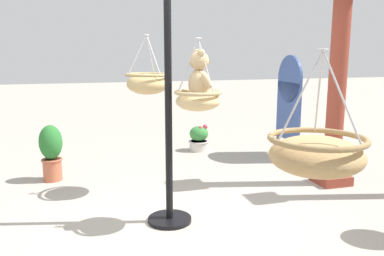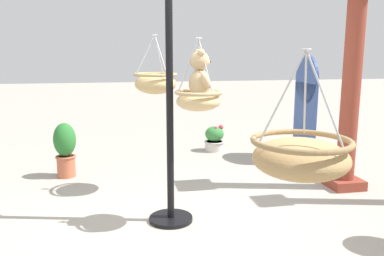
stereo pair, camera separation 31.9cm
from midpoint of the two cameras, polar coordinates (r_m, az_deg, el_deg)
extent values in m
plane|color=#A8A093|center=(3.95, 1.78, -14.29)|extent=(40.00, 40.00, 0.00)
cylinder|color=black|center=(3.78, -0.84, 3.29)|extent=(0.07, 0.07, 2.36)
cylinder|color=black|center=(4.10, -0.79, -13.04)|extent=(0.44, 0.44, 0.04)
ellipsoid|color=tan|center=(3.68, 3.42, 3.87)|extent=(0.42, 0.42, 0.18)
torus|color=tan|center=(3.67, 3.43, 5.15)|extent=(0.45, 0.45, 0.04)
ellipsoid|color=silver|center=(3.68, 3.42, 4.18)|extent=(0.37, 0.37, 0.15)
cylinder|color=#B7B7BC|center=(3.59, 4.57, 8.96)|extent=(0.18, 0.11, 0.50)
cylinder|color=#B7B7BC|center=(3.75, 3.87, 9.04)|extent=(0.18, 0.11, 0.50)
cylinder|color=#B7B7BC|center=(3.63, 1.99, 9.00)|extent=(0.01, 0.20, 0.50)
torus|color=#B7B7BC|center=(3.66, 3.52, 12.87)|extent=(0.06, 0.06, 0.01)
ellipsoid|color=tan|center=(3.67, 3.60, 6.39)|extent=(0.23, 0.20, 0.27)
sphere|color=tan|center=(3.66, 3.64, 9.73)|extent=(0.20, 0.20, 0.18)
ellipsoid|color=#D9B683|center=(3.68, 4.66, 9.51)|extent=(0.09, 0.07, 0.06)
sphere|color=black|center=(3.68, 5.07, 9.55)|extent=(0.03, 0.03, 0.03)
sphere|color=tan|center=(3.72, 3.40, 10.85)|extent=(0.07, 0.07, 0.07)
sphere|color=tan|center=(3.60, 3.91, 10.85)|extent=(0.07, 0.07, 0.07)
ellipsoid|color=tan|center=(3.79, 3.56, 7.05)|extent=(0.07, 0.13, 0.18)
ellipsoid|color=tan|center=(3.56, 4.56, 6.79)|extent=(0.07, 0.13, 0.18)
ellipsoid|color=tan|center=(3.77, 4.79, 4.95)|extent=(0.08, 0.16, 0.08)
ellipsoid|color=tan|center=(3.64, 5.34, 4.74)|extent=(0.08, 0.16, 0.08)
ellipsoid|color=tan|center=(4.65, -3.34, 6.40)|extent=(0.49, 0.49, 0.24)
torus|color=tan|center=(4.64, -3.36, 7.75)|extent=(0.52, 0.52, 0.04)
cylinder|color=#B7B7BC|center=(4.55, -2.50, 10.53)|extent=(0.21, 0.13, 0.46)
cylinder|color=#B7B7BC|center=(4.74, -2.86, 10.54)|extent=(0.21, 0.13, 0.46)
cylinder|color=#B7B7BC|center=(4.62, -4.80, 10.51)|extent=(0.01, 0.24, 0.46)
torus|color=#B7B7BC|center=(4.64, -3.42, 13.31)|extent=(0.06, 0.06, 0.01)
ellipsoid|color=tan|center=(2.49, 19.04, -4.27)|extent=(0.58, 0.58, 0.24)
torus|color=#97794E|center=(2.47, 19.19, -1.83)|extent=(0.61, 0.61, 0.04)
cylinder|color=#B7B7BC|center=(2.37, 22.39, 3.99)|extent=(0.25, 0.15, 0.54)
cylinder|color=#B7B7BC|center=(2.56, 19.56, 4.64)|extent=(0.25, 0.15, 0.54)
cylinder|color=#B7B7BC|center=(2.36, 16.78, 4.34)|extent=(0.01, 0.28, 0.54)
torus|color=#B7B7BC|center=(2.42, 19.98, 10.64)|extent=(0.06, 0.06, 0.01)
cylinder|color=brown|center=(5.22, 23.69, 4.90)|extent=(0.22, 0.22, 2.44)
cube|color=brown|center=(5.44, 22.76, -7.35)|extent=(0.40, 0.40, 0.12)
cylinder|color=#BC6042|center=(5.64, -16.24, -5.37)|extent=(0.24, 0.24, 0.29)
torus|color=#A9573B|center=(5.61, -16.32, -4.02)|extent=(0.28, 0.28, 0.03)
cylinder|color=#382819|center=(5.61, -16.31, -4.07)|extent=(0.21, 0.21, 0.03)
ellipsoid|color=#28702D|center=(5.55, -16.45, -1.64)|extent=(0.30, 0.30, 0.46)
cylinder|color=beige|center=(6.88, 4.59, -2.63)|extent=(0.32, 0.32, 0.17)
torus|color=#BCB7AE|center=(6.86, 4.60, -2.03)|extent=(0.36, 0.36, 0.03)
cylinder|color=#382819|center=(6.86, 4.60, -2.07)|extent=(0.28, 0.28, 0.03)
ellipsoid|color=#38843D|center=(6.83, 4.61, -0.87)|extent=(0.32, 0.32, 0.26)
sphere|color=#E0384C|center=(6.75, 4.85, -0.01)|extent=(0.06, 0.06, 0.06)
sphere|color=#E0384C|center=(6.82, 5.56, 0.10)|extent=(0.08, 0.08, 0.08)
cube|color=#334C8C|center=(6.46, 17.43, 2.16)|extent=(0.75, 0.07, 0.92)
cylinder|color=#334C8C|center=(6.41, 17.69, 6.70)|extent=(0.75, 0.07, 0.75)
cylinder|color=#4C4C4C|center=(6.87, 15.93, -2.47)|extent=(0.05, 0.05, 0.30)
cylinder|color=#4C4C4C|center=(6.29, 18.44, -3.83)|extent=(0.05, 0.05, 0.30)
camera|label=1|loc=(0.16, -87.52, 0.47)|focal=36.79mm
camera|label=2|loc=(0.16, 92.48, -0.47)|focal=36.79mm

